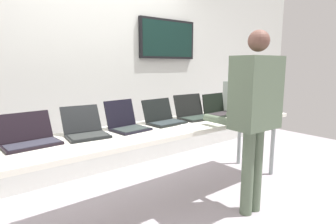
% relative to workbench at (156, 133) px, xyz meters
% --- Properties ---
extents(ground, '(8.00, 8.00, 0.04)m').
position_rel_workbench_xyz_m(ground, '(0.00, 0.00, -0.75)').
color(ground, '#A39AA2').
extents(back_wall, '(8.00, 0.11, 2.74)m').
position_rel_workbench_xyz_m(back_wall, '(0.02, 1.13, 0.65)').
color(back_wall, silver).
rests_on(back_wall, ground).
extents(workbench, '(3.40, 0.70, 0.78)m').
position_rel_workbench_xyz_m(workbench, '(0.00, 0.00, 0.00)').
color(workbench, silver).
rests_on(workbench, ground).
extents(equipment_box, '(0.42, 0.39, 0.37)m').
position_rel_workbench_xyz_m(equipment_box, '(1.44, 0.07, 0.24)').
color(equipment_box, gray).
rests_on(equipment_box, workbench).
extents(laptop_station_1, '(0.40, 0.33, 0.22)m').
position_rel_workbench_xyz_m(laptop_station_1, '(-1.05, 0.12, 0.10)').
color(laptop_station_1, black).
rests_on(laptop_station_1, workbench).
extents(laptop_station_2, '(0.35, 0.39, 0.23)m').
position_rel_workbench_xyz_m(laptop_station_2, '(-0.63, 0.11, 0.10)').
color(laptop_station_2, black).
rests_on(laptop_station_2, workbench).
extents(laptop_station_3, '(0.33, 0.35, 0.26)m').
position_rel_workbench_xyz_m(laptop_station_3, '(-0.25, 0.10, 0.11)').
color(laptop_station_3, black).
rests_on(laptop_station_3, workbench).
extents(laptop_station_4, '(0.37, 0.32, 0.23)m').
position_rel_workbench_xyz_m(laptop_station_4, '(0.17, 0.11, 0.10)').
color(laptop_station_4, black).
rests_on(laptop_station_4, workbench).
extents(laptop_station_5, '(0.39, 0.33, 0.25)m').
position_rel_workbench_xyz_m(laptop_station_5, '(0.60, 0.11, 0.11)').
color(laptop_station_5, black).
rests_on(laptop_station_5, workbench).
extents(laptop_station_6, '(0.38, 0.29, 0.24)m').
position_rel_workbench_xyz_m(laptop_station_6, '(0.98, 0.10, 0.10)').
color(laptop_station_6, black).
rests_on(laptop_station_6, workbench).
extents(person, '(0.45, 0.60, 1.65)m').
position_rel_workbench_xyz_m(person, '(0.62, -0.62, 0.26)').
color(person, '#556650').
rests_on(person, ground).
extents(paper_sheet, '(0.27, 0.34, 0.00)m').
position_rel_workbench_xyz_m(paper_sheet, '(0.31, -0.17, 0.05)').
color(paper_sheet, white).
rests_on(paper_sheet, workbench).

